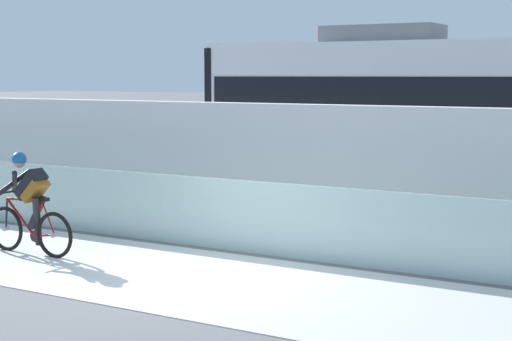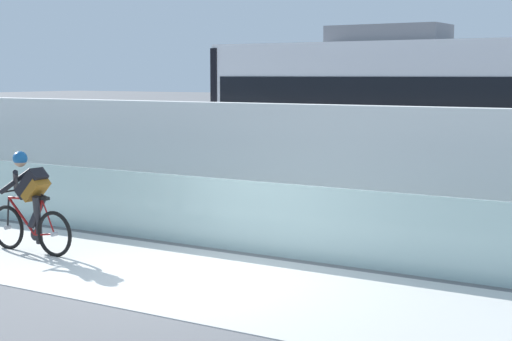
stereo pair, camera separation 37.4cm
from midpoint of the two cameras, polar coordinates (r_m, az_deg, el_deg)
The scene contains 8 objects.
ground_plane at distance 11.24m, azimuth -5.12°, elevation -7.69°, with size 200.00×200.00×0.00m, color slate.
bike_path_deck at distance 11.24m, azimuth -5.12°, elevation -7.67°, with size 32.00×3.20×0.01m, color silver.
glass_parapet at distance 12.64m, azimuth -0.28°, elevation -3.39°, with size 32.00×0.05×1.15m, color silver.
concrete_barrier_wall at distance 14.12m, azimuth 3.44°, elevation 0.02°, with size 32.00×0.36×2.30m, color white.
tram_rail_near at distance 16.51m, azimuth 7.31°, elevation -3.06°, with size 32.00×0.08×0.01m, color #595654.
tram_rail_far at distance 17.83m, azimuth 9.12°, elevation -2.36°, with size 32.00×0.08×0.01m, color #595654.
tram at distance 16.35m, azimuth 14.57°, elevation 3.35°, with size 11.06×2.54×3.81m.
cyclist_on_bike at distance 13.14m, azimuth -16.48°, elevation -2.36°, with size 1.77×0.58×1.61m.
Camera 1 is at (6.17, -8.96, 2.80)m, focal length 56.76 mm.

